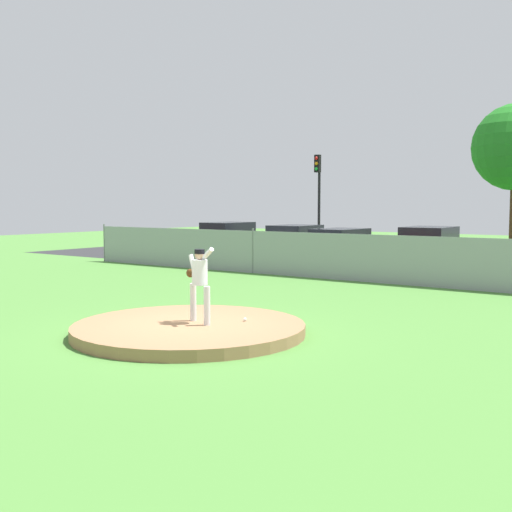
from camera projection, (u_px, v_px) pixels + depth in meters
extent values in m
plane|color=#4C8438|center=(332.00, 299.00, 17.71)|extent=(80.00, 80.00, 0.00)
cube|color=#2B2B2D|center=(438.00, 272.00, 24.57)|extent=(44.00, 7.00, 0.01)
cylinder|color=#99704C|center=(189.00, 329.00, 12.85)|extent=(4.74, 4.74, 0.23)
cylinder|color=silver|center=(193.00, 302.00, 13.11)|extent=(0.13, 0.13, 0.79)
cylinder|color=silver|center=(207.00, 306.00, 12.61)|extent=(0.13, 0.13, 0.79)
cylinder|color=silver|center=(200.00, 272.00, 12.81)|extent=(0.32, 0.32, 0.51)
cylinder|color=silver|center=(206.00, 255.00, 12.67)|extent=(0.49, 0.26, 0.34)
cylinder|color=silver|center=(193.00, 265.00, 12.90)|extent=(0.29, 0.18, 0.46)
ellipsoid|color=#4C2D14|center=(190.00, 273.00, 13.02)|extent=(0.20, 0.12, 0.18)
sphere|color=tan|center=(200.00, 255.00, 12.78)|extent=(0.20, 0.20, 0.20)
cylinder|color=black|center=(200.00, 251.00, 12.77)|extent=(0.21, 0.21, 0.09)
sphere|color=white|center=(245.00, 319.00, 13.07)|extent=(0.07, 0.07, 0.07)
cube|color=gray|center=(391.00, 260.00, 20.87)|extent=(28.41, 0.03, 1.63)
cylinder|color=slate|center=(104.00, 243.00, 29.15)|extent=(0.07, 0.07, 1.73)
cylinder|color=slate|center=(253.00, 251.00, 24.18)|extent=(0.07, 0.07, 1.73)
cube|color=#A81919|center=(429.00, 253.00, 25.08)|extent=(1.99, 4.37, 0.76)
cube|color=black|center=(429.00, 235.00, 25.02)|extent=(1.78, 2.42, 0.67)
cylinder|color=black|center=(439.00, 260.00, 26.22)|extent=(1.94, 0.70, 0.64)
cylinder|color=black|center=(417.00, 265.00, 24.01)|extent=(1.94, 0.70, 0.64)
cube|color=silver|center=(295.00, 247.00, 28.85)|extent=(2.07, 4.39, 0.74)
cube|color=black|center=(295.00, 232.00, 28.80)|extent=(1.83, 2.44, 0.63)
cylinder|color=black|center=(309.00, 253.00, 30.00)|extent=(1.97, 0.72, 0.64)
cylinder|color=black|center=(280.00, 257.00, 27.77)|extent=(1.97, 0.72, 0.64)
cube|color=maroon|center=(228.00, 244.00, 30.58)|extent=(1.77, 4.42, 0.77)
cube|color=black|center=(228.00, 229.00, 30.52)|extent=(1.61, 2.44, 0.68)
cylinder|color=black|center=(245.00, 250.00, 31.70)|extent=(1.79, 0.66, 0.64)
cylinder|color=black|center=(210.00, 254.00, 29.51)|extent=(1.79, 0.66, 0.64)
cube|color=#B7BABF|center=(340.00, 251.00, 26.88)|extent=(2.08, 4.52, 0.68)
cube|color=black|center=(340.00, 236.00, 26.83)|extent=(1.82, 2.52, 0.61)
cylinder|color=black|center=(356.00, 257.00, 27.97)|extent=(1.91, 0.75, 0.64)
cylinder|color=black|center=(322.00, 261.00, 25.86)|extent=(1.91, 0.75, 0.64)
cone|color=orange|center=(404.00, 257.00, 28.08)|extent=(0.32, 0.32, 0.55)
cube|color=black|center=(404.00, 263.00, 28.10)|extent=(0.40, 0.40, 0.03)
cylinder|color=black|center=(319.00, 205.00, 32.69)|extent=(0.14, 0.14, 5.18)
cube|color=black|center=(318.00, 164.00, 32.37)|extent=(0.28, 0.24, 0.90)
sphere|color=red|center=(316.00, 158.00, 32.25)|extent=(0.18, 0.18, 0.18)
sphere|color=orange|center=(316.00, 163.00, 32.28)|extent=(0.18, 0.18, 0.18)
sphere|color=green|center=(316.00, 169.00, 32.30)|extent=(0.18, 0.18, 0.18)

